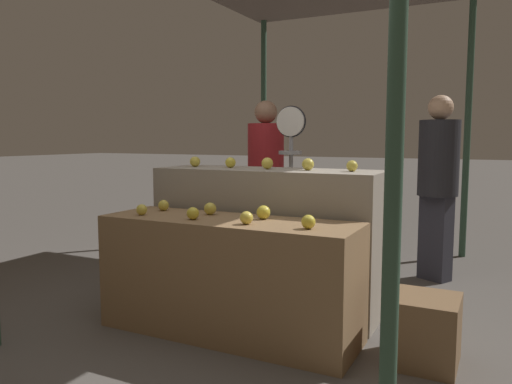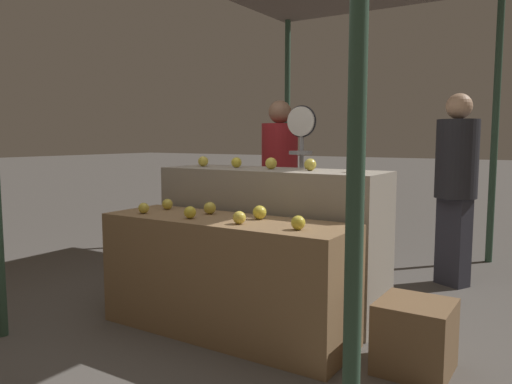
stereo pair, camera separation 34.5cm
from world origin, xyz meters
name	(u,v)px [view 2 (the right image)]	position (x,y,z in m)	size (l,w,h in m)	color
ground_plane	(225,332)	(0.00, 0.00, 0.00)	(60.00, 60.00, 0.00)	#59544F
display_counter_front	(225,276)	(0.00, 0.00, 0.38)	(1.71, 0.55, 0.77)	olive
display_counter_back	(272,239)	(0.00, 0.60, 0.53)	(1.71, 0.55, 1.06)	gray
apple_front_0	(144,208)	(-0.61, -0.12, 0.80)	(0.07, 0.07, 0.07)	gold
apple_front_1	(190,212)	(-0.20, -0.12, 0.81)	(0.08, 0.08, 0.08)	gold
apple_front_2	(239,218)	(0.20, -0.12, 0.81)	(0.08, 0.08, 0.08)	yellow
apple_front_3	(298,223)	(0.59, -0.10, 0.81)	(0.08, 0.08, 0.08)	gold
apple_front_4	(167,204)	(-0.60, 0.12, 0.81)	(0.08, 0.08, 0.08)	gold
apple_front_5	(210,208)	(-0.20, 0.10, 0.81)	(0.08, 0.08, 0.08)	gold
apple_front_6	(260,212)	(0.21, 0.10, 0.81)	(0.09, 0.09, 0.09)	gold
apple_back_0	(203,161)	(-0.65, 0.60, 1.10)	(0.08, 0.08, 0.08)	gold
apple_back_1	(236,162)	(-0.33, 0.61, 1.10)	(0.08, 0.08, 0.08)	gold
apple_back_2	(272,163)	(0.00, 0.59, 1.10)	(0.09, 0.09, 0.09)	yellow
apple_back_3	(310,165)	(0.32, 0.59, 1.10)	(0.09, 0.09, 0.09)	gold
apple_back_4	(353,167)	(0.64, 0.60, 1.10)	(0.08, 0.08, 0.08)	gold
produce_scale	(301,156)	(-0.08, 1.22, 1.13)	(0.27, 0.20, 1.56)	#99999E
person_vendor_at_scale	(280,174)	(-0.46, 1.52, 0.95)	(0.46, 0.46, 1.64)	#2D2D38
person_customer_left	(456,176)	(1.05, 1.95, 0.96)	(0.48, 0.48, 1.67)	#2D2D38
wooden_crate_side	(415,336)	(1.21, 0.12, 0.20)	(0.39, 0.39, 0.39)	brown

